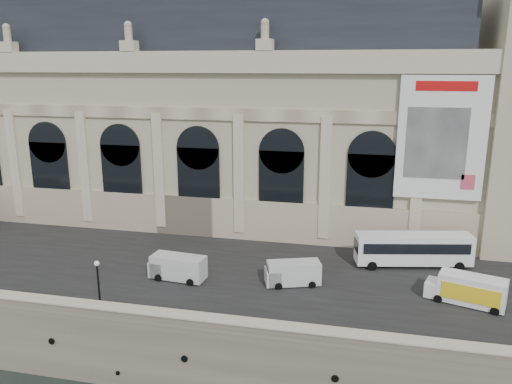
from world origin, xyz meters
TOP-DOWN VIEW (x-y plane):
  - quay at (0.00, 35.00)m, footprint 160.00×70.00m
  - street at (0.00, 14.00)m, footprint 160.00×24.00m
  - parapet at (0.00, 0.60)m, footprint 160.00×1.40m
  - museum at (-5.98, 30.86)m, footprint 69.00×18.70m
  - bus_right at (20.69, 17.74)m, footprint 12.15×4.84m
  - van_b at (-2.29, 9.28)m, footprint 5.67×2.67m
  - van_c at (8.92, 10.42)m, footprint 5.56×3.51m
  - box_truck at (24.69, 9.92)m, footprint 6.94×4.01m
  - lamp_right at (-6.46, 2.17)m, footprint 0.45×0.45m

SIDE VIEW (x-z plane):
  - quay at x=0.00m, z-range 0.00..6.00m
  - street at x=0.00m, z-range 6.00..6.06m
  - parapet at x=0.00m, z-range 6.01..7.22m
  - van_c at x=8.92m, z-range 6.03..8.34m
  - van_b at x=-2.29m, z-range 6.03..8.48m
  - box_truck at x=24.69m, z-range 6.01..8.67m
  - bus_right at x=20.69m, z-range 6.21..9.72m
  - lamp_right at x=-6.46m, z-range 5.99..10.37m
  - museum at x=-5.98m, z-range 5.17..34.27m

